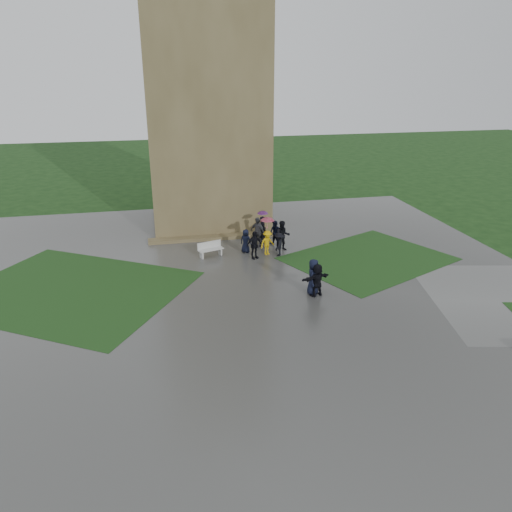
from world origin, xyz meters
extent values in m
plane|color=black|center=(0.00, 0.00, 0.00)|extent=(120.00, 120.00, 0.00)
cube|color=#383835|center=(0.00, 2.00, 0.01)|extent=(34.00, 34.00, 0.02)
cube|color=#153512|center=(-8.50, 4.00, 0.03)|extent=(14.10, 13.46, 0.01)
cube|color=#153512|center=(8.50, 5.00, 0.03)|extent=(11.12, 10.15, 0.01)
cube|color=brown|center=(0.00, 15.00, 9.00)|extent=(8.00, 8.00, 18.00)
cube|color=brown|center=(0.00, 10.60, 0.13)|extent=(9.00, 0.80, 0.22)
cube|color=beige|center=(-0.76, 7.37, 0.48)|extent=(1.62, 0.92, 0.06)
cube|color=beige|center=(-1.35, 7.18, 0.24)|extent=(0.21, 0.42, 0.44)
cube|color=beige|center=(-0.17, 7.56, 0.24)|extent=(0.21, 0.42, 0.44)
cube|color=beige|center=(-0.83, 7.59, 0.71)|extent=(1.50, 0.53, 0.41)
imported|color=black|center=(3.82, 7.57, 0.97)|extent=(0.98, 0.64, 1.90)
imported|color=black|center=(3.57, 8.54, 0.84)|extent=(0.84, 0.91, 1.64)
imported|color=black|center=(2.89, 9.15, 0.93)|extent=(0.59, 0.75, 1.81)
imported|color=#3F3F44|center=(2.41, 8.57, 0.99)|extent=(1.20, 1.30, 1.95)
imported|color=black|center=(1.47, 7.66, 0.77)|extent=(0.88, 0.83, 1.49)
imported|color=black|center=(1.77, 6.52, 0.88)|extent=(1.13, 0.85, 1.71)
imported|color=gold|center=(2.69, 7.01, 0.79)|extent=(1.11, 0.87, 1.53)
imported|color=black|center=(3.33, 6.66, 0.75)|extent=(0.86, 1.06, 1.46)
imported|color=#DB5A7F|center=(2.69, 7.01, 2.08)|extent=(0.82, 0.82, 0.72)
imported|color=purple|center=(2.89, 9.15, 1.92)|extent=(0.69, 0.69, 0.60)
imported|color=black|center=(3.68, 1.01, 0.96)|extent=(1.02, 1.11, 1.88)
imported|color=black|center=(3.80, 0.76, 0.89)|extent=(1.71, 1.04, 1.73)
camera|label=1|loc=(-3.98, -21.06, 11.01)|focal=35.00mm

